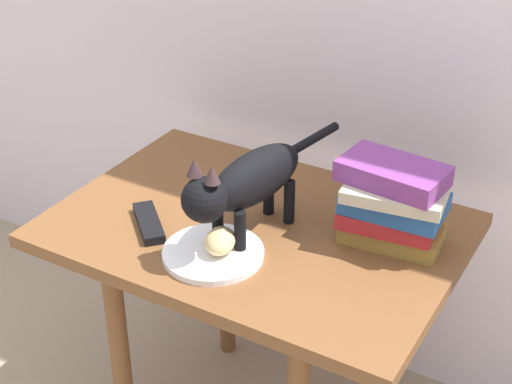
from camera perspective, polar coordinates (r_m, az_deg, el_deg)
The scene contains 6 objects.
side_table at distance 1.72m, azimuth 0.00°, elevation -4.79°, with size 0.86×0.60×0.62m.
plate at distance 1.57m, azimuth -3.16°, elevation -4.52°, with size 0.21×0.21×0.01m, color white.
bread_roll at distance 1.55m, azimuth -2.77°, elevation -3.57°, with size 0.08×0.06×0.05m, color #E0BC7A.
cat at distance 1.56m, azimuth -0.72°, elevation 0.72°, with size 0.14×0.48×0.23m.
book_stack at distance 1.59m, azimuth 10.00°, elevation -0.84°, with size 0.23×0.16×0.18m.
tv_remote at distance 1.67m, azimuth -7.88°, elevation -2.25°, with size 0.15×0.04×0.02m, color black.
Camera 1 is at (0.71, -1.21, 1.52)m, focal length 54.50 mm.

